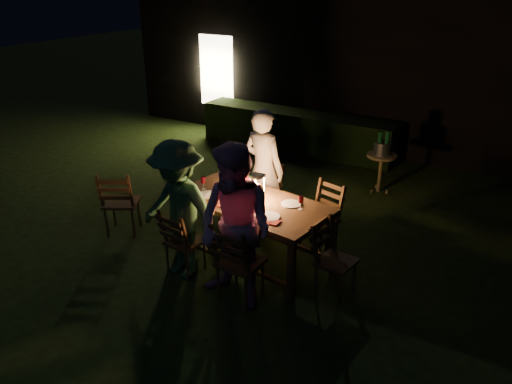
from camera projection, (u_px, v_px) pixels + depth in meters
The scene contains 29 objects.
garden_envelope at pixel (362, 59), 11.66m from camera, with size 40.00×40.00×3.20m.
dining_table at pixel (252, 207), 6.29m from camera, with size 2.12×1.28×0.83m.
chair_near_left at pixel (185, 252), 6.20m from camera, with size 0.45×0.48×0.92m.
chair_near_right at pixel (240, 275), 5.66m from camera, with size 0.48×0.52×1.04m.
chair_far_left at pixel (261, 208), 7.28m from camera, with size 0.53×0.56×1.01m.
chair_far_right at pixel (320, 229), 6.71m from camera, with size 0.53×0.56×0.96m.
chair_end at pixel (334, 272), 5.78m from camera, with size 0.50×0.47×0.93m.
chair_spare at pixel (122, 213), 7.11m from camera, with size 0.64×0.65×1.03m.
person_house_side at pixel (264, 170), 7.08m from camera, with size 0.65×0.43×1.78m, color #F3E1CF.
person_opp_right at pixel (236, 228), 5.38m from camera, with size 0.91×0.71×1.88m, color #BD82A8.
person_opp_left at pixel (179, 210), 5.92m from camera, with size 1.13×0.65×1.74m, color #30613A.
lantern at pixel (257, 189), 6.20m from camera, with size 0.16×0.16×0.35m.
plate_far_left at pixel (230, 184), 6.73m from camera, with size 0.25×0.25×0.01m, color white.
plate_near_left at pixel (208, 195), 6.42m from camera, with size 0.25×0.25×0.01m, color white.
plate_far_right at pixel (291, 204), 6.16m from camera, with size 0.25×0.25×0.01m, color white.
plate_near_right at pixel (269, 217), 5.84m from camera, with size 0.25×0.25×0.01m, color white.
wineglass_a at pixel (247, 182), 6.60m from camera, with size 0.06×0.06×0.18m, color #59070F, non-canonical shape.
wineglass_b at pixel (203, 183), 6.55m from camera, with size 0.06×0.06×0.18m, color #59070F, non-canonical shape.
wineglass_c at pixel (256, 209), 5.85m from camera, with size 0.06×0.06×0.18m, color #59070F, non-canonical shape.
wineglass_d at pixel (301, 203), 6.00m from camera, with size 0.06×0.06×0.18m, color #59070F, non-canonical shape.
wineglass_e at pixel (230, 200), 6.07m from camera, with size 0.06×0.06×0.18m, color silver, non-canonical shape.
bottle_table at pixel (236, 186), 6.35m from camera, with size 0.07×0.07×0.28m, color #0F471E.
napkin_left at pixel (226, 206), 6.12m from camera, with size 0.18×0.14×0.01m, color red.
napkin_right at pixel (272, 222), 5.73m from camera, with size 0.18×0.14×0.01m, color red.
phone at pixel (199, 195), 6.40m from camera, with size 0.14×0.07×0.01m, color black.
side_table at pixel (382, 159), 8.34m from camera, with size 0.50×0.50×0.67m.
ice_bucket at pixel (383, 148), 8.26m from camera, with size 0.30×0.30×0.22m, color #A5A8AD.
bottle_bucket_a at pixel (379, 146), 8.23m from camera, with size 0.07×0.07×0.32m, color #0F471E.
bottle_bucket_b at pixel (387, 145), 8.25m from camera, with size 0.07×0.07×0.32m, color #0F471E.
Camera 1 is at (3.87, -5.39, 3.48)m, focal length 35.00 mm.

